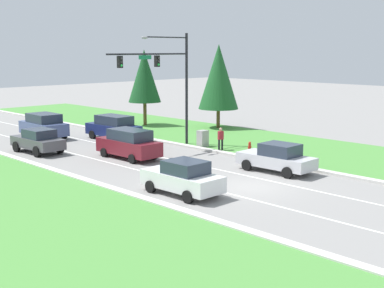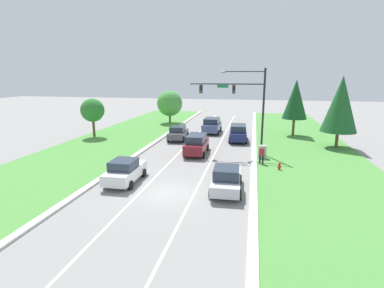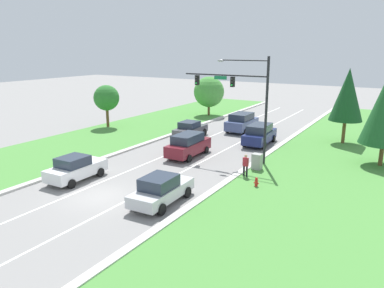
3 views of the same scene
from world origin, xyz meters
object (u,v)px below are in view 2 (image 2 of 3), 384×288
at_px(navy_suv, 238,133).
at_px(oak_near_left_tree, 170,103).
at_px(conifer_far_right_tree, 295,99).
at_px(oak_far_left_tree, 92,110).
at_px(white_sedan, 125,171).
at_px(pedestrian, 262,154).
at_px(graphite_sedan, 178,133).
at_px(utility_cabinet, 262,152).
at_px(slate_blue_suv, 212,125).
at_px(burgundy_suv, 197,144).
at_px(traffic_signal_mast, 243,98).
at_px(conifer_near_right_tree, 341,104).
at_px(silver_sedan, 226,179).
at_px(fire_hydrant, 279,167).

relative_size(navy_suv, oak_near_left_tree, 0.95).
bearing_deg(conifer_far_right_tree, oak_near_left_tree, 159.30).
relative_size(conifer_far_right_tree, oak_far_left_tree, 1.47).
bearing_deg(white_sedan, conifer_far_right_tree, 54.26).
relative_size(pedestrian, conifer_far_right_tree, 0.24).
height_order(graphite_sedan, utility_cabinet, graphite_sedan).
distance_m(white_sedan, utility_cabinet, 13.12).
height_order(pedestrian, oak_near_left_tree, oak_near_left_tree).
height_order(slate_blue_suv, oak_near_left_tree, oak_near_left_tree).
distance_m(burgundy_suv, graphite_sedan, 6.87).
height_order(traffic_signal_mast, oak_near_left_tree, traffic_signal_mast).
distance_m(traffic_signal_mast, white_sedan, 13.70).
height_order(conifer_near_right_tree, oak_far_left_tree, conifer_near_right_tree).
distance_m(navy_suv, slate_blue_suv, 5.79).
relative_size(burgundy_suv, oak_far_left_tree, 1.00).
relative_size(graphite_sedan, conifer_far_right_tree, 0.62).
bearing_deg(burgundy_suv, slate_blue_suv, 89.05).
bearing_deg(silver_sedan, oak_far_left_tree, 138.65).
bearing_deg(navy_suv, graphite_sedan, -175.47).
distance_m(pedestrian, conifer_near_right_tree, 11.78).
height_order(graphite_sedan, pedestrian, graphite_sedan).
distance_m(slate_blue_suv, silver_sedan, 20.98).
relative_size(utility_cabinet, conifer_far_right_tree, 0.18).
xyz_separation_m(white_sedan, fire_hydrant, (11.27, 5.10, -0.52)).
xyz_separation_m(navy_suv, conifer_near_right_tree, (10.55, -1.62, 3.71)).
xyz_separation_m(slate_blue_suv, utility_cabinet, (6.43, -11.86, -0.41)).
distance_m(silver_sedan, conifer_near_right_tree, 18.36).
bearing_deg(oak_far_left_tree, fire_hydrant, -23.17).
xyz_separation_m(white_sedan, oak_near_left_tree, (-4.30, 27.31, 2.37)).
xyz_separation_m(traffic_signal_mast, silver_sedan, (-0.50, -10.40, -4.66)).
distance_m(traffic_signal_mast, slate_blue_suv, 11.98).
xyz_separation_m(white_sedan, conifer_near_right_tree, (17.85, 14.37, 3.86)).
bearing_deg(utility_cabinet, graphite_sedan, 146.40).
height_order(oak_near_left_tree, oak_far_left_tree, oak_near_left_tree).
xyz_separation_m(silver_sedan, pedestrian, (2.45, 6.83, 0.08)).
distance_m(utility_cabinet, pedestrian, 1.96).
xyz_separation_m(utility_cabinet, pedestrian, (-0.12, -1.93, 0.30)).
height_order(burgundy_suv, utility_cabinet, burgundy_suv).
relative_size(white_sedan, utility_cabinet, 3.44).
distance_m(pedestrian, conifer_far_right_tree, 14.88).
height_order(burgundy_suv, slate_blue_suv, slate_blue_suv).
height_order(traffic_signal_mast, oak_far_left_tree, traffic_signal_mast).
xyz_separation_m(traffic_signal_mast, slate_blue_suv, (-4.36, 10.22, -4.47)).
distance_m(traffic_signal_mast, navy_suv, 7.38).
distance_m(white_sedan, oak_far_left_tree, 18.12).
bearing_deg(utility_cabinet, oak_near_left_tree, 127.23).
height_order(navy_suv, slate_blue_suv, slate_blue_suv).
height_order(white_sedan, conifer_near_right_tree, conifer_near_right_tree).
distance_m(white_sedan, graphite_sedan, 15.04).
height_order(graphite_sedan, conifer_far_right_tree, conifer_far_right_tree).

